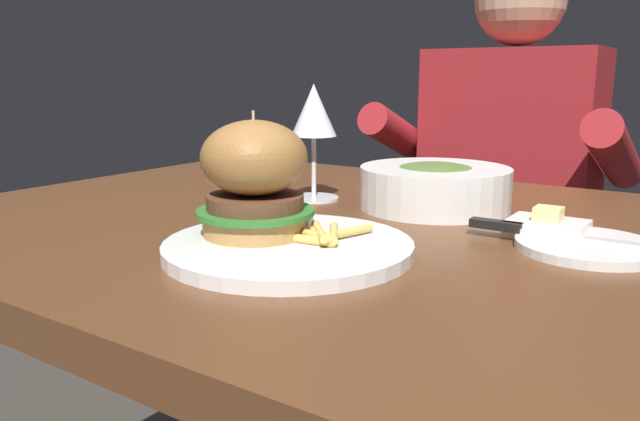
{
  "coord_description": "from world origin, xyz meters",
  "views": [
    {
      "loc": [
        0.42,
        -0.68,
        0.92
      ],
      "look_at": [
        0.06,
        -0.14,
        0.78
      ],
      "focal_mm": 35.0,
      "sensor_mm": 36.0,
      "label": 1
    }
  ],
  "objects_px": {
    "bread_plate": "(588,246)",
    "diner_person": "(506,238)",
    "main_plate": "(288,247)",
    "butter_dish": "(547,227)",
    "soup_bowl": "(435,186)",
    "wine_glass": "(314,116)",
    "table_knife": "(542,232)",
    "burger_sandwich": "(255,178)"
  },
  "relations": [
    {
      "from": "butter_dish",
      "to": "diner_person",
      "type": "relative_size",
      "value": 0.07
    },
    {
      "from": "diner_person",
      "to": "main_plate",
      "type": "bearing_deg",
      "value": -87.8
    },
    {
      "from": "table_knife",
      "to": "butter_dish",
      "type": "relative_size",
      "value": 2.36
    },
    {
      "from": "burger_sandwich",
      "to": "wine_glass",
      "type": "bearing_deg",
      "value": 111.04
    },
    {
      "from": "main_plate",
      "to": "table_knife",
      "type": "height_order",
      "value": "table_knife"
    },
    {
      "from": "main_plate",
      "to": "diner_person",
      "type": "distance_m",
      "value": 0.88
    },
    {
      "from": "wine_glass",
      "to": "butter_dish",
      "type": "xyz_separation_m",
      "value": [
        0.35,
        -0.03,
        -0.11
      ]
    },
    {
      "from": "burger_sandwich",
      "to": "diner_person",
      "type": "bearing_deg",
      "value": 89.04
    },
    {
      "from": "soup_bowl",
      "to": "bread_plate",
      "type": "bearing_deg",
      "value": -26.29
    },
    {
      "from": "bread_plate",
      "to": "soup_bowl",
      "type": "relative_size",
      "value": 0.72
    },
    {
      "from": "wine_glass",
      "to": "main_plate",
      "type": "bearing_deg",
      "value": -60.65
    },
    {
      "from": "bread_plate",
      "to": "butter_dish",
      "type": "relative_size",
      "value": 1.77
    },
    {
      "from": "main_plate",
      "to": "butter_dish",
      "type": "distance_m",
      "value": 0.31
    },
    {
      "from": "table_knife",
      "to": "butter_dish",
      "type": "height_order",
      "value": "butter_dish"
    },
    {
      "from": "wine_glass",
      "to": "bread_plate",
      "type": "height_order",
      "value": "wine_glass"
    },
    {
      "from": "main_plate",
      "to": "soup_bowl",
      "type": "bearing_deg",
      "value": 83.98
    },
    {
      "from": "wine_glass",
      "to": "table_knife",
      "type": "xyz_separation_m",
      "value": [
        0.36,
        -0.07,
        -0.11
      ]
    },
    {
      "from": "main_plate",
      "to": "bread_plate",
      "type": "height_order",
      "value": "main_plate"
    },
    {
      "from": "wine_glass",
      "to": "butter_dish",
      "type": "bearing_deg",
      "value": -5.63
    },
    {
      "from": "butter_dish",
      "to": "diner_person",
      "type": "xyz_separation_m",
      "value": [
        -0.24,
        0.64,
        -0.19
      ]
    },
    {
      "from": "butter_dish",
      "to": "burger_sandwich",
      "type": "bearing_deg",
      "value": -139.27
    },
    {
      "from": "burger_sandwich",
      "to": "table_knife",
      "type": "distance_m",
      "value": 0.32
    },
    {
      "from": "main_plate",
      "to": "butter_dish",
      "type": "relative_size",
      "value": 3.06
    },
    {
      "from": "main_plate",
      "to": "burger_sandwich",
      "type": "distance_m",
      "value": 0.08
    },
    {
      "from": "bread_plate",
      "to": "diner_person",
      "type": "bearing_deg",
      "value": 113.51
    },
    {
      "from": "soup_bowl",
      "to": "burger_sandwich",
      "type": "bearing_deg",
      "value": -104.94
    },
    {
      "from": "wine_glass",
      "to": "bread_plate",
      "type": "bearing_deg",
      "value": -9.75
    },
    {
      "from": "burger_sandwich",
      "to": "diner_person",
      "type": "xyz_separation_m",
      "value": [
        0.01,
        0.86,
        -0.25
      ]
    },
    {
      "from": "butter_dish",
      "to": "bread_plate",
      "type": "bearing_deg",
      "value": -33.65
    },
    {
      "from": "wine_glass",
      "to": "burger_sandwich",
      "type": "bearing_deg",
      "value": -68.96
    },
    {
      "from": "main_plate",
      "to": "wine_glass",
      "type": "height_order",
      "value": "wine_glass"
    },
    {
      "from": "burger_sandwich",
      "to": "diner_person",
      "type": "relative_size",
      "value": 0.11
    },
    {
      "from": "table_knife",
      "to": "soup_bowl",
      "type": "height_order",
      "value": "soup_bowl"
    },
    {
      "from": "main_plate",
      "to": "wine_glass",
      "type": "distance_m",
      "value": 0.32
    },
    {
      "from": "bread_plate",
      "to": "diner_person",
      "type": "xyz_separation_m",
      "value": [
        -0.29,
        0.67,
        -0.18
      ]
    },
    {
      "from": "diner_person",
      "to": "butter_dish",
      "type": "bearing_deg",
      "value": -69.35
    },
    {
      "from": "soup_bowl",
      "to": "table_knife",
      "type": "bearing_deg",
      "value": -32.24
    },
    {
      "from": "burger_sandwich",
      "to": "wine_glass",
      "type": "xyz_separation_m",
      "value": [
        -0.1,
        0.25,
        0.05
      ]
    },
    {
      "from": "soup_bowl",
      "to": "main_plate",
      "type": "bearing_deg",
      "value": -96.02
    },
    {
      "from": "burger_sandwich",
      "to": "bread_plate",
      "type": "xyz_separation_m",
      "value": [
        0.31,
        0.19,
        -0.07
      ]
    },
    {
      "from": "butter_dish",
      "to": "soup_bowl",
      "type": "distance_m",
      "value": 0.19
    },
    {
      "from": "main_plate",
      "to": "bread_plate",
      "type": "xyz_separation_m",
      "value": [
        0.26,
        0.19,
        -0.0
      ]
    }
  ]
}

